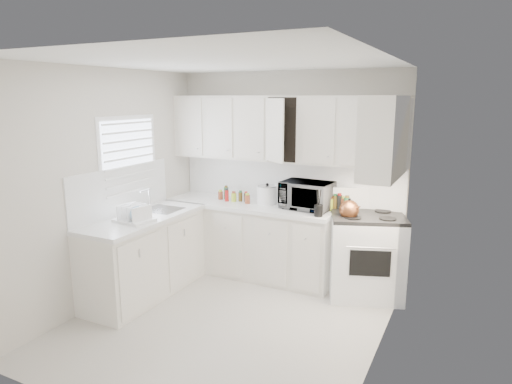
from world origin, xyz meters
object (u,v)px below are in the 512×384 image
Objects in this scene: microwave at (307,192)px; stove at (367,244)px; tea_kettle at (349,208)px; rice_cooker at (267,193)px; utensil_crock at (319,203)px; dish_rack at (134,212)px.

stove is at bearing -0.38° from microwave.
tea_kettle is 1.04× the size of rice_cooker.
rice_cooker is 0.81× the size of utensil_crock.
utensil_crock reaches higher than rice_cooker.
stove is 1.39m from rice_cooker.
stove is at bearing 37.67° from dish_rack.
rice_cooker is (-1.12, 0.25, 0.02)m from tea_kettle.
tea_kettle is 0.85× the size of utensil_crock.
dish_rack is at bearing -120.96° from rice_cooker.
dish_rack is (-2.25, -1.33, 0.44)m from stove.
microwave is at bearing 130.47° from utensil_crock.
tea_kettle is 0.35m from utensil_crock.
microwave reaches higher than utensil_crock.
stove is 2.65m from dish_rack.
tea_kettle is 1.15m from rice_cooker.
utensil_crock reaches higher than dish_rack.
rice_cooker is 1.70m from dish_rack.
rice_cooker is 0.66× the size of dish_rack.
utensil_crock is at bearing -175.88° from stove.
dish_rack is at bearing -132.66° from microwave.
microwave is 0.38m from utensil_crock.
stove is 4.73× the size of rice_cooker.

